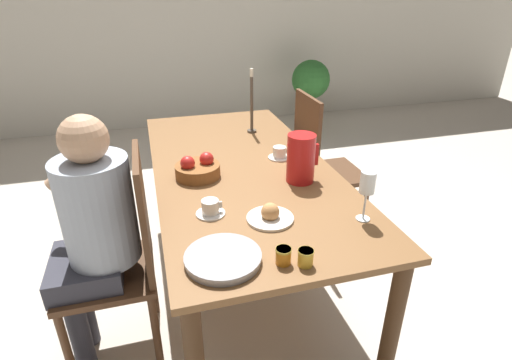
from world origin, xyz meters
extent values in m
plane|color=beige|center=(0.00, 0.00, 0.00)|extent=(20.00, 20.00, 0.00)
cube|color=beige|center=(0.00, 3.14, 1.30)|extent=(10.00, 0.06, 2.60)
cube|color=brown|center=(0.00, 0.00, 0.73)|extent=(0.92, 1.95, 0.03)
cylinder|color=#472D19|center=(0.40, -0.91, 0.36)|extent=(0.07, 0.07, 0.72)
cylinder|color=#472D19|center=(-0.40, 0.91, 0.36)|extent=(0.07, 0.07, 0.72)
cylinder|color=#472D19|center=(0.40, 0.91, 0.36)|extent=(0.07, 0.07, 0.72)
cylinder|color=#51331E|center=(-0.90, -0.53, 0.21)|extent=(0.04, 0.04, 0.43)
cylinder|color=#51331E|center=(-0.90, -0.16, 0.21)|extent=(0.04, 0.04, 0.43)
cylinder|color=#51331E|center=(-0.53, -0.53, 0.21)|extent=(0.04, 0.04, 0.43)
cylinder|color=#51331E|center=(-0.53, -0.16, 0.21)|extent=(0.04, 0.04, 0.43)
cube|color=#51331E|center=(-0.72, -0.35, 0.44)|extent=(0.42, 0.42, 0.03)
cube|color=#51331E|center=(-0.52, -0.35, 0.73)|extent=(0.03, 0.39, 0.54)
cylinder|color=#51331E|center=(0.90, 0.53, 0.21)|extent=(0.04, 0.04, 0.43)
cylinder|color=#51331E|center=(0.90, 0.16, 0.21)|extent=(0.04, 0.04, 0.43)
cylinder|color=#51331E|center=(0.53, 0.53, 0.21)|extent=(0.04, 0.04, 0.43)
cylinder|color=#51331E|center=(0.53, 0.16, 0.21)|extent=(0.04, 0.04, 0.43)
cube|color=#51331E|center=(0.72, 0.35, 0.44)|extent=(0.42, 0.42, 0.03)
cube|color=#51331E|center=(0.52, 0.35, 0.73)|extent=(0.03, 0.39, 0.54)
cylinder|color=#33333D|center=(-0.86, -0.44, 0.23)|extent=(0.09, 0.09, 0.46)
cylinder|color=#33333D|center=(-0.86, -0.28, 0.23)|extent=(0.09, 0.09, 0.46)
cube|color=#33333D|center=(-0.79, -0.36, 0.50)|extent=(0.30, 0.34, 0.11)
cylinder|color=#9EA8B7|center=(-0.70, -0.36, 0.78)|extent=(0.30, 0.30, 0.46)
sphere|color=tan|center=(-0.70, -0.36, 1.10)|extent=(0.19, 0.19, 0.19)
cylinder|color=tan|center=(-0.80, -0.15, 0.89)|extent=(0.25, 0.06, 0.20)
cylinder|color=red|center=(0.24, -0.26, 0.87)|extent=(0.14, 0.14, 0.24)
cube|color=red|center=(0.31, -0.26, 0.88)|extent=(0.02, 0.02, 0.11)
cone|color=red|center=(0.18, -0.26, 0.96)|extent=(0.04, 0.04, 0.04)
cylinder|color=white|center=(0.35, -0.67, 0.75)|extent=(0.06, 0.06, 0.00)
cylinder|color=white|center=(0.35, -0.67, 0.81)|extent=(0.01, 0.01, 0.12)
cylinder|color=white|center=(0.35, -0.67, 0.92)|extent=(0.06, 0.06, 0.09)
cylinder|color=silver|center=(-0.25, -0.46, 0.75)|extent=(0.13, 0.13, 0.01)
cylinder|color=silver|center=(-0.25, -0.46, 0.78)|extent=(0.07, 0.07, 0.06)
cube|color=silver|center=(-0.20, -0.46, 0.79)|extent=(0.01, 0.01, 0.03)
cylinder|color=silver|center=(0.23, 0.04, 0.75)|extent=(0.13, 0.13, 0.01)
cylinder|color=silver|center=(0.23, 0.04, 0.78)|extent=(0.07, 0.07, 0.06)
cube|color=silver|center=(0.27, 0.04, 0.79)|extent=(0.01, 0.01, 0.03)
cylinder|color=#9E9EA3|center=(-0.26, -0.79, 0.75)|extent=(0.27, 0.27, 0.02)
cylinder|color=#9E9EA3|center=(-0.26, -0.79, 0.77)|extent=(0.27, 0.27, 0.01)
cylinder|color=silver|center=(-0.02, -0.57, 0.75)|extent=(0.20, 0.20, 0.01)
sphere|color=tan|center=(-0.02, -0.57, 0.78)|extent=(0.08, 0.08, 0.08)
cylinder|color=gold|center=(0.01, -0.88, 0.78)|extent=(0.05, 0.05, 0.06)
cylinder|color=gold|center=(0.01, -0.88, 0.80)|extent=(0.06, 0.06, 0.01)
cylinder|color=#C67A1E|center=(-0.06, -0.85, 0.78)|extent=(0.05, 0.05, 0.06)
cylinder|color=gold|center=(-0.06, -0.85, 0.80)|extent=(0.06, 0.06, 0.01)
cylinder|color=brown|center=(-0.24, -0.08, 0.78)|extent=(0.23, 0.23, 0.07)
sphere|color=red|center=(-0.19, -0.07, 0.83)|extent=(0.07, 0.07, 0.07)
sphere|color=red|center=(-0.29, -0.09, 0.83)|extent=(0.07, 0.07, 0.07)
cylinder|color=#4C4238|center=(0.20, 0.50, 0.75)|extent=(0.06, 0.06, 0.01)
cylinder|color=#4C4238|center=(0.20, 0.50, 0.93)|extent=(0.02, 0.02, 0.35)
cylinder|color=beige|center=(0.20, 0.50, 1.13)|extent=(0.02, 0.02, 0.05)
cylinder|color=#A8603D|center=(1.49, 2.55, 0.11)|extent=(0.22, 0.22, 0.22)
cylinder|color=brown|center=(1.49, 2.55, 0.31)|extent=(0.04, 0.04, 0.18)
sphere|color=#2D6B2D|center=(1.49, 2.55, 0.59)|extent=(0.46, 0.46, 0.46)
camera|label=1|loc=(-0.46, -1.91, 1.62)|focal=28.00mm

